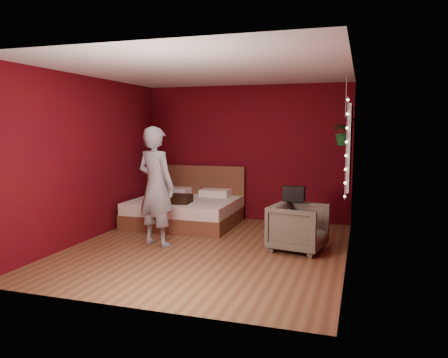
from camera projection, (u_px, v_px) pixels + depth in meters
floor at (207, 249)px, 6.50m from camera, size 4.50×4.50×0.00m
room_walls at (207, 136)px, 6.30m from camera, size 4.04×4.54×2.62m
window at (349, 147)px, 6.59m from camera, size 0.05×0.97×1.27m
fairy_lights at (346, 149)px, 6.10m from camera, size 0.04×0.04×1.45m
bed at (186, 209)px, 8.16m from camera, size 1.89×1.60×1.04m
person at (156, 187)px, 6.59m from camera, size 0.76×0.61×1.81m
armchair at (298, 228)px, 6.35m from camera, size 0.88×0.86×0.69m
handbag at (294, 194)px, 6.56m from camera, size 0.32×0.17×0.23m
throw_pillow at (179, 199)px, 7.69m from camera, size 0.43×0.43×0.14m
hanging_plant at (345, 132)px, 6.95m from camera, size 0.48×0.44×1.09m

